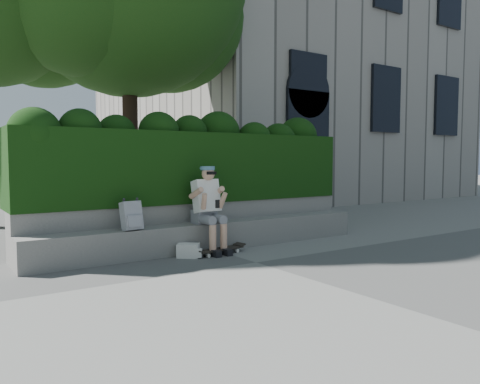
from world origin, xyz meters
TOP-DOWN VIEW (x-y plane):
  - ground at (0.00, 0.00)m, footprint 80.00×80.00m
  - bench_ledge at (0.00, 1.25)m, footprint 6.00×0.45m
  - planter_wall at (0.00, 1.73)m, footprint 6.00×0.50m
  - hedge at (0.00, 1.95)m, footprint 6.00×1.00m
  - building at (9.00, 11.00)m, footprint 12.00×12.00m
  - person at (-0.17, 1.07)m, footprint 0.40×0.76m
  - skateboard at (-0.12, 0.80)m, footprint 0.85×0.32m
  - backpack_plaid at (-1.43, 1.15)m, footprint 0.31×0.19m
  - backpack_ground at (-0.64, 0.87)m, footprint 0.39×0.38m

SIDE VIEW (x-z plane):
  - ground at x=0.00m, z-range 0.00..0.00m
  - skateboard at x=-0.12m, z-range 0.03..0.12m
  - backpack_ground at x=-0.64m, z-range 0.00..0.21m
  - bench_ledge at x=0.00m, z-range 0.00..0.45m
  - planter_wall at x=0.00m, z-range 0.00..0.75m
  - backpack_plaid at x=-1.43m, z-range 0.45..0.87m
  - person at x=-0.17m, z-range 0.06..1.44m
  - hedge at x=0.00m, z-range 0.75..1.95m
  - building at x=9.00m, z-range 0.00..15.00m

